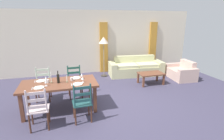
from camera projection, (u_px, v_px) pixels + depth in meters
name	position (u px, v px, depth m)	size (l,w,h in m)	color
ground_plane	(108.00, 104.00, 5.05)	(9.60, 9.60, 0.02)	#3F3B52
wall_far	(89.00, 42.00, 7.73)	(9.60, 0.16, 2.70)	beige
curtain_panel_left	(104.00, 48.00, 7.83)	(0.35, 0.08, 2.20)	gold
curtain_panel_right	(153.00, 46.00, 8.46)	(0.35, 0.08, 2.20)	gold
dining_table	(59.00, 86.00, 4.53)	(1.90, 0.96, 0.75)	brown
dining_chair_near_left	(38.00, 109.00, 3.74)	(0.42, 0.40, 0.96)	beige
dining_chair_near_right	(82.00, 103.00, 4.03)	(0.43, 0.41, 0.96)	#224F4F
dining_chair_far_left	(43.00, 84.00, 5.19)	(0.44, 0.43, 0.96)	beige
dining_chair_far_right	(75.00, 82.00, 5.40)	(0.44, 0.42, 0.96)	#245948
dinner_plate_near_left	(39.00, 88.00, 4.15)	(0.24, 0.24, 0.02)	white
fork_near_left	(32.00, 89.00, 4.12)	(0.02, 0.17, 0.01)	silver
dinner_plate_near_right	(78.00, 84.00, 4.39)	(0.24, 0.24, 0.02)	white
fork_near_right	(72.00, 85.00, 4.35)	(0.02, 0.17, 0.01)	silver
dinner_plate_far_left	(41.00, 81.00, 4.62)	(0.24, 0.24, 0.02)	white
fork_far_left	(35.00, 82.00, 4.58)	(0.02, 0.17, 0.01)	silver
dinner_plate_far_right	(76.00, 78.00, 4.85)	(0.24, 0.24, 0.02)	white
fork_far_right	(70.00, 79.00, 4.82)	(0.02, 0.17, 0.01)	silver
wine_bottle	(58.00, 78.00, 4.47)	(0.07, 0.07, 0.32)	black
wine_glass_near_left	(46.00, 82.00, 4.26)	(0.06, 0.06, 0.16)	white
wine_glass_near_right	(83.00, 78.00, 4.51)	(0.06, 0.06, 0.16)	white
wine_glass_far_left	(46.00, 78.00, 4.52)	(0.06, 0.06, 0.16)	white
wine_glass_far_right	(82.00, 75.00, 4.77)	(0.06, 0.06, 0.16)	white
coffee_cup_primary	(72.00, 79.00, 4.65)	(0.07, 0.07, 0.09)	silver
coffee_cup_secondary	(48.00, 81.00, 4.47)	(0.07, 0.07, 0.09)	silver
candle_tall	(51.00, 80.00, 4.45)	(0.05, 0.05, 0.29)	#998C66
candle_short	(67.00, 81.00, 4.51)	(0.05, 0.05, 0.18)	#998C66
couch	(136.00, 68.00, 7.61)	(2.34, 0.99, 0.80)	beige
coffee_table	(151.00, 75.00, 6.49)	(0.90, 0.56, 0.42)	brown
armchair_upholstered	(182.00, 72.00, 7.15)	(0.87, 1.21, 0.72)	beige
standing_lamp	(104.00, 43.00, 7.12)	(0.40, 0.40, 1.64)	#332D28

